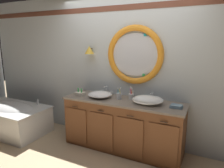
% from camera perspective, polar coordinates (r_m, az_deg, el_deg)
% --- Properties ---
extents(ground_plane, '(14.00, 14.00, 0.00)m').
position_cam_1_polar(ground_plane, '(3.48, -0.04, -18.92)').
color(ground_plane, tan).
extents(back_wall_assembly, '(6.40, 0.26, 2.60)m').
position_cam_1_polar(back_wall_assembly, '(3.54, 4.31, 4.45)').
color(back_wall_assembly, silver).
rests_on(back_wall_assembly, ground_plane).
extents(vanity_counter, '(1.99, 0.63, 0.85)m').
position_cam_1_polar(vanity_counter, '(3.46, 3.05, -11.22)').
color(vanity_counter, brown).
rests_on(vanity_counter, ground_plane).
extents(bathtub, '(1.53, 0.85, 0.62)m').
position_cam_1_polar(bathtub, '(4.58, -26.66, -8.03)').
color(bathtub, white).
rests_on(bathtub, ground_plane).
extents(sink_basin_left, '(0.41, 0.41, 0.11)m').
position_cam_1_polar(sink_basin_left, '(3.46, -3.37, -2.92)').
color(sink_basin_left, white).
rests_on(sink_basin_left, vanity_counter).
extents(sink_basin_right, '(0.47, 0.47, 0.13)m').
position_cam_1_polar(sink_basin_right, '(3.14, 9.95, -4.41)').
color(sink_basin_right, white).
rests_on(sink_basin_right, vanity_counter).
extents(faucet_set_left, '(0.23, 0.14, 0.16)m').
position_cam_1_polar(faucet_set_left, '(3.66, -1.53, -1.89)').
color(faucet_set_left, silver).
rests_on(faucet_set_left, vanity_counter).
extents(faucet_set_right, '(0.24, 0.13, 0.13)m').
position_cam_1_polar(faucet_set_right, '(3.37, 11.11, -3.54)').
color(faucet_set_right, silver).
rests_on(faucet_set_right, vanity_counter).
extents(toothbrush_holder_left, '(0.09, 0.09, 0.20)m').
position_cam_1_polar(toothbrush_holder_left, '(3.36, 2.01, -3.31)').
color(toothbrush_holder_left, silver).
rests_on(toothbrush_holder_left, vanity_counter).
extents(toothbrush_holder_right, '(0.09, 0.09, 0.22)m').
position_cam_1_polar(toothbrush_holder_right, '(3.35, 5.38, -3.43)').
color(toothbrush_holder_right, white).
rests_on(toothbrush_holder_right, vanity_counter).
extents(soap_dispenser, '(0.07, 0.07, 0.15)m').
position_cam_1_polar(soap_dispenser, '(3.46, 5.47, -2.77)').
color(soap_dispenser, '#EFE5C6').
rests_on(soap_dispenser, vanity_counter).
extents(folded_hand_towel, '(0.17, 0.13, 0.04)m').
position_cam_1_polar(folded_hand_towel, '(3.09, 17.60, -5.99)').
color(folded_hand_towel, '#7593A8').
rests_on(folded_hand_towel, vanity_counter).
extents(toiletry_basket, '(0.15, 0.12, 0.13)m').
position_cam_1_polar(toiletry_basket, '(3.62, -8.97, -2.66)').
color(toiletry_basket, beige).
rests_on(toiletry_basket, vanity_counter).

